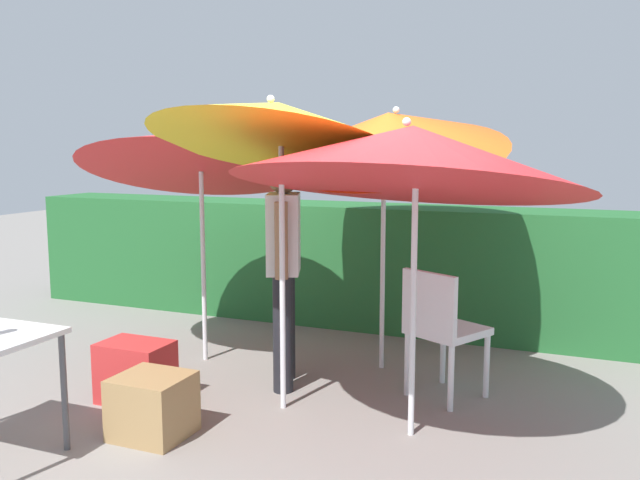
{
  "coord_description": "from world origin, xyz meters",
  "views": [
    {
      "loc": [
        1.68,
        -3.75,
        1.71
      ],
      "look_at": [
        0.0,
        0.3,
        1.1
      ],
      "focal_mm": 38.13,
      "sensor_mm": 36.0,
      "label": 1
    }
  ],
  "objects_px": {
    "umbrella_rainbow": "(411,157)",
    "umbrella_yellow": "(276,124)",
    "chair_plastic": "(441,326)",
    "umbrella_orange": "(390,133)",
    "cooler_box": "(136,372)",
    "umbrella_navy": "(195,151)",
    "person_vendor": "(284,257)",
    "crate_cardboard": "(153,406)"
  },
  "relations": [
    {
      "from": "person_vendor",
      "to": "cooler_box",
      "type": "distance_m",
      "value": 1.27
    },
    {
      "from": "cooler_box",
      "to": "person_vendor",
      "type": "bearing_deg",
      "value": 41.16
    },
    {
      "from": "umbrella_yellow",
      "to": "chair_plastic",
      "type": "xyz_separation_m",
      "value": [
        0.95,
        0.55,
        -1.33
      ]
    },
    {
      "from": "umbrella_rainbow",
      "to": "cooler_box",
      "type": "relative_size",
      "value": 4.44
    },
    {
      "from": "umbrella_orange",
      "to": "chair_plastic",
      "type": "distance_m",
      "value": 1.47
    },
    {
      "from": "umbrella_navy",
      "to": "chair_plastic",
      "type": "height_order",
      "value": "umbrella_navy"
    },
    {
      "from": "umbrella_orange",
      "to": "umbrella_yellow",
      "type": "distance_m",
      "value": 1.11
    },
    {
      "from": "umbrella_orange",
      "to": "cooler_box",
      "type": "bearing_deg",
      "value": -136.25
    },
    {
      "from": "person_vendor",
      "to": "chair_plastic",
      "type": "height_order",
      "value": "person_vendor"
    },
    {
      "from": "umbrella_rainbow",
      "to": "cooler_box",
      "type": "distance_m",
      "value": 2.33
    },
    {
      "from": "umbrella_rainbow",
      "to": "umbrella_navy",
      "type": "height_order",
      "value": "umbrella_navy"
    },
    {
      "from": "umbrella_orange",
      "to": "umbrella_navy",
      "type": "xyz_separation_m",
      "value": [
        -1.46,
        -0.36,
        -0.14
      ]
    },
    {
      "from": "umbrella_orange",
      "to": "cooler_box",
      "type": "xyz_separation_m",
      "value": [
        -1.36,
        -1.3,
        -1.6
      ]
    },
    {
      "from": "umbrella_navy",
      "to": "cooler_box",
      "type": "xyz_separation_m",
      "value": [
        0.1,
        -0.94,
        -1.46
      ]
    },
    {
      "from": "umbrella_navy",
      "to": "cooler_box",
      "type": "distance_m",
      "value": 1.74
    },
    {
      "from": "umbrella_rainbow",
      "to": "crate_cardboard",
      "type": "relative_size",
      "value": 4.96
    },
    {
      "from": "umbrella_orange",
      "to": "crate_cardboard",
      "type": "relative_size",
      "value": 5.33
    },
    {
      "from": "umbrella_rainbow",
      "to": "person_vendor",
      "type": "distance_m",
      "value": 1.35
    },
    {
      "from": "umbrella_yellow",
      "to": "chair_plastic",
      "type": "distance_m",
      "value": 1.73
    },
    {
      "from": "umbrella_rainbow",
      "to": "cooler_box",
      "type": "xyz_separation_m",
      "value": [
        -1.82,
        -0.19,
        -1.44
      ]
    },
    {
      "from": "person_vendor",
      "to": "cooler_box",
      "type": "bearing_deg",
      "value": -138.84
    },
    {
      "from": "umbrella_navy",
      "to": "crate_cardboard",
      "type": "bearing_deg",
      "value": -68.29
    },
    {
      "from": "crate_cardboard",
      "to": "umbrella_orange",
      "type": "bearing_deg",
      "value": 61.79
    },
    {
      "from": "person_vendor",
      "to": "crate_cardboard",
      "type": "relative_size",
      "value": 4.52
    },
    {
      "from": "chair_plastic",
      "to": "person_vendor",
      "type": "bearing_deg",
      "value": -172.07
    },
    {
      "from": "umbrella_rainbow",
      "to": "umbrella_yellow",
      "type": "height_order",
      "value": "umbrella_yellow"
    },
    {
      "from": "crate_cardboard",
      "to": "cooler_box",
      "type": "bearing_deg",
      "value": 136.73
    },
    {
      "from": "umbrella_rainbow",
      "to": "crate_cardboard",
      "type": "xyz_separation_m",
      "value": [
        -1.38,
        -0.61,
        -1.46
      ]
    },
    {
      "from": "umbrella_rainbow",
      "to": "umbrella_yellow",
      "type": "bearing_deg",
      "value": 174.4
    },
    {
      "from": "chair_plastic",
      "to": "cooler_box",
      "type": "bearing_deg",
      "value": -156.0
    },
    {
      "from": "umbrella_orange",
      "to": "umbrella_yellow",
      "type": "relative_size",
      "value": 1.01
    },
    {
      "from": "umbrella_navy",
      "to": "person_vendor",
      "type": "xyz_separation_m",
      "value": [
        0.88,
        -0.26,
        -0.73
      ]
    },
    {
      "from": "chair_plastic",
      "to": "cooler_box",
      "type": "height_order",
      "value": "chair_plastic"
    },
    {
      "from": "umbrella_navy",
      "to": "person_vendor",
      "type": "relative_size",
      "value": 1.13
    },
    {
      "from": "umbrella_rainbow",
      "to": "umbrella_orange",
      "type": "bearing_deg",
      "value": 112.52
    },
    {
      "from": "umbrella_rainbow",
      "to": "umbrella_navy",
      "type": "xyz_separation_m",
      "value": [
        -1.92,
        0.75,
        0.02
      ]
    },
    {
      "from": "umbrella_orange",
      "to": "chair_plastic",
      "type": "bearing_deg",
      "value": -42.17
    },
    {
      "from": "umbrella_yellow",
      "to": "cooler_box",
      "type": "xyz_separation_m",
      "value": [
        -0.93,
        -0.28,
        -1.64
      ]
    },
    {
      "from": "cooler_box",
      "to": "umbrella_orange",
      "type": "bearing_deg",
      "value": 43.75
    },
    {
      "from": "umbrella_orange",
      "to": "cooler_box",
      "type": "distance_m",
      "value": 2.47
    },
    {
      "from": "umbrella_orange",
      "to": "umbrella_yellow",
      "type": "bearing_deg",
      "value": -113.0
    },
    {
      "from": "cooler_box",
      "to": "chair_plastic",
      "type": "bearing_deg",
      "value": 24.0
    }
  ]
}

